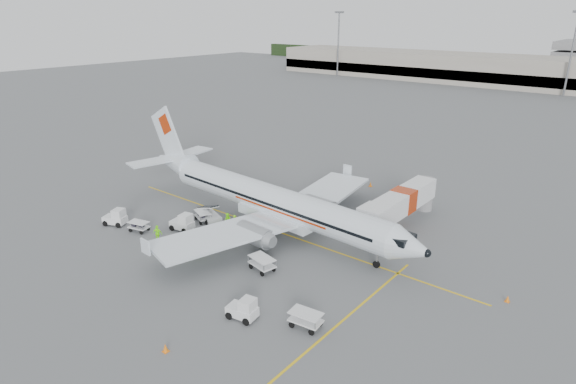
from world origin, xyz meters
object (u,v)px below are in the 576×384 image
object	(u,v)px
jet_bridge	(402,208)
tug_aft	(115,217)
tug_fore	(242,308)
tug_mid	(182,222)
belt_loader	(208,208)
aircraft	(273,181)

from	to	relation	value
jet_bridge	tug_aft	bearing A→B (deg)	-141.14
tug_fore	tug_aft	distance (m)	22.84
tug_fore	tug_mid	size ratio (longest dim) A/B	0.93
jet_bridge	tug_fore	bearing A→B (deg)	-93.63
belt_loader	tug_mid	bearing A→B (deg)	-71.51
aircraft	tug_mid	world-z (taller)	aircraft
aircraft	belt_loader	size ratio (longest dim) A/B	7.41
belt_loader	tug_aft	bearing A→B (deg)	-112.36
tug_fore	tug_aft	world-z (taller)	tug_aft
belt_loader	aircraft	bearing A→B (deg)	43.19
aircraft	tug_fore	world-z (taller)	aircraft
aircraft	tug_fore	xyz separation A→B (m)	(8.72, -13.85, -4.37)
tug_fore	tug_aft	bearing A→B (deg)	161.04
jet_bridge	tug_mid	size ratio (longest dim) A/B	6.42
belt_loader	tug_fore	bearing A→B (deg)	-14.15
aircraft	tug_fore	distance (m)	16.94
aircraft	tug_mid	bearing A→B (deg)	-133.97
tug_fore	tug_aft	xyz separation A→B (m)	(-22.54, 3.70, 0.04)
tug_fore	tug_mid	bearing A→B (deg)	145.43
belt_loader	tug_mid	world-z (taller)	belt_loader
aircraft	belt_loader	world-z (taller)	aircraft
jet_bridge	belt_loader	world-z (taller)	jet_bridge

